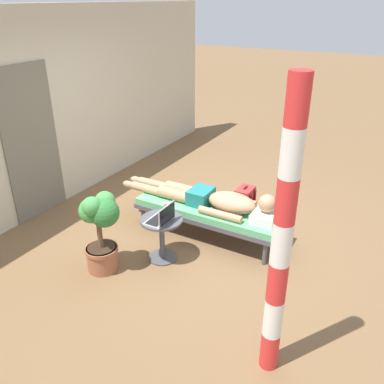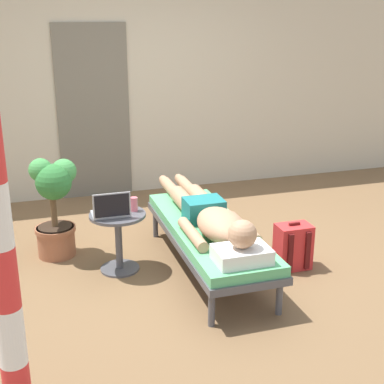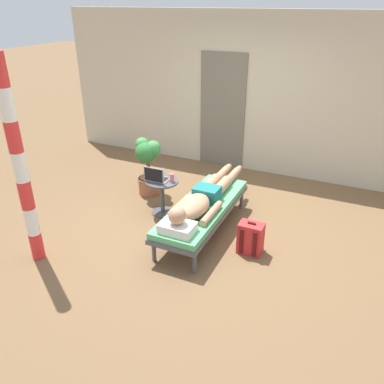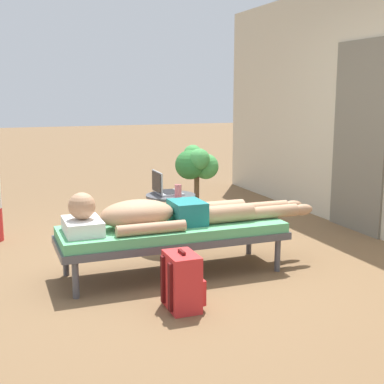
% 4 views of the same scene
% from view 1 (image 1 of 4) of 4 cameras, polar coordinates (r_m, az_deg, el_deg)
% --- Properties ---
extents(ground_plane, '(40.00, 40.00, 0.00)m').
position_cam_1_polar(ground_plane, '(5.25, 0.68, -6.03)').
color(ground_plane, brown).
extents(house_wall_back, '(7.60, 0.20, 2.70)m').
position_cam_1_polar(house_wall_back, '(6.16, -18.32, 11.19)').
color(house_wall_back, beige).
rests_on(house_wall_back, ground).
extents(house_door_panel, '(0.84, 0.03, 2.04)m').
position_cam_1_polar(house_door_panel, '(5.77, -21.65, 6.30)').
color(house_door_panel, '#6D6759').
rests_on(house_door_panel, ground).
extents(lounge_chair, '(0.63, 1.89, 0.42)m').
position_cam_1_polar(lounge_chair, '(5.10, 2.49, -2.62)').
color(lounge_chair, '#4C4C51').
rests_on(lounge_chair, ground).
extents(person_reclining, '(0.53, 2.17, 0.32)m').
position_cam_1_polar(person_reclining, '(5.00, 3.12, -1.06)').
color(person_reclining, white).
rests_on(person_reclining, lounge_chair).
extents(side_table, '(0.48, 0.48, 0.52)m').
position_cam_1_polar(side_table, '(4.65, -4.27, -5.60)').
color(side_table, '#4C4C51').
rests_on(side_table, ground).
extents(laptop, '(0.31, 0.24, 0.23)m').
position_cam_1_polar(laptop, '(4.47, -4.24, -3.65)').
color(laptop, '#A5A8AD').
rests_on(laptop, side_table).
extents(drink_glass, '(0.06, 0.06, 0.12)m').
position_cam_1_polar(drink_glass, '(4.65, -3.59, -2.30)').
color(drink_glass, '#D86672').
rests_on(drink_glass, side_table).
extents(backpack, '(0.30, 0.26, 0.42)m').
position_cam_1_polar(backpack, '(5.69, 7.37, -1.33)').
color(backpack, red).
rests_on(backpack, ground).
extents(potted_plant, '(0.41, 0.48, 0.94)m').
position_cam_1_polar(potted_plant, '(4.48, -12.76, -4.75)').
color(potted_plant, '#9E5B3D').
rests_on(potted_plant, ground).
extents(porch_post, '(0.15, 0.15, 2.39)m').
position_cam_1_polar(porch_post, '(2.96, 12.48, -7.08)').
color(porch_post, red).
rests_on(porch_post, ground).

